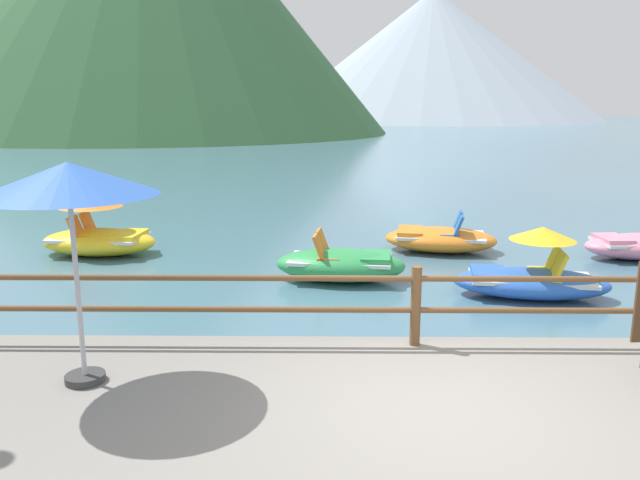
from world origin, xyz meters
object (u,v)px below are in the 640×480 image
(pedal_boat_1, at_px, (98,235))
(pedal_boat_2, at_px, (440,239))
(pedal_boat_3, at_px, (532,276))
(pedal_boat_5, at_px, (341,264))
(beach_umbrella, at_px, (68,182))

(pedal_boat_1, height_order, pedal_boat_2, pedal_boat_1)
(pedal_boat_3, bearing_deg, pedal_boat_5, 162.78)
(beach_umbrella, distance_m, pedal_boat_2, 9.24)
(pedal_boat_2, bearing_deg, beach_umbrella, -123.32)
(pedal_boat_2, bearing_deg, pedal_boat_1, -176.80)
(pedal_boat_3, relative_size, pedal_boat_5, 1.08)
(beach_umbrella, xyz_separation_m, pedal_boat_2, (4.93, 7.51, -2.17))
(pedal_boat_1, distance_m, pedal_boat_5, 5.50)
(pedal_boat_2, bearing_deg, pedal_boat_3, -74.16)
(beach_umbrella, height_order, pedal_boat_3, beach_umbrella)
(beach_umbrella, xyz_separation_m, pedal_boat_1, (-2.43, 7.09, -2.03))
(pedal_boat_5, bearing_deg, beach_umbrella, -117.77)
(pedal_boat_1, relative_size, pedal_boat_5, 1.03)
(beach_umbrella, relative_size, pedal_boat_5, 0.90)
(beach_umbrella, height_order, pedal_boat_1, beach_umbrella)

